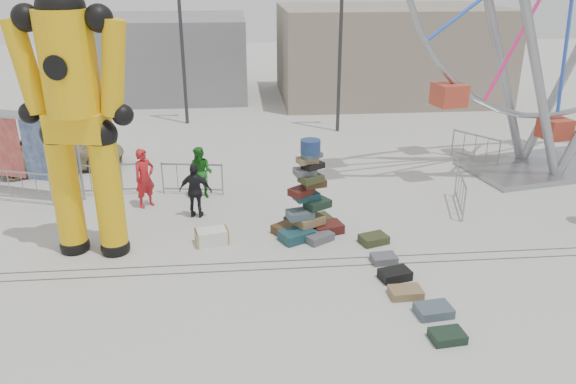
{
  "coord_description": "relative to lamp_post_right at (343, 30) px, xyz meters",
  "views": [
    {
      "loc": [
        -1.53,
        -11.73,
        7.12
      ],
      "look_at": [
        -0.28,
        2.06,
        1.49
      ],
      "focal_mm": 35.0,
      "sensor_mm": 36.0,
      "label": 1
    }
  ],
  "objects": [
    {
      "name": "lamp_post_left",
      "position": [
        -7.0,
        2.0,
        0.0
      ],
      "size": [
        1.41,
        0.25,
        8.0
      ],
      "color": "#2D2D30",
      "rests_on": "ground"
    },
    {
      "name": "track_line_near",
      "position": [
        -3.09,
        -12.4,
        -4.48
      ],
      "size": [
        40.0,
        0.04,
        0.01
      ],
      "primitive_type": "cube",
      "color": "#47443F",
      "rests_on": "ground"
    },
    {
      "name": "suitcase_tower",
      "position": [
        -2.76,
        -10.43,
        -3.7
      ],
      "size": [
        2.13,
        1.86,
        2.78
      ],
      "rotation": [
        0.0,
        0.0,
        0.41
      ],
      "color": "#18414A",
      "rests_on": "ground"
    },
    {
      "name": "building_right",
      "position": [
        3.91,
        7.0,
        -1.98
      ],
      "size": [
        12.0,
        8.0,
        5.0
      ],
      "primitive_type": "cube",
      "color": "gray",
      "rests_on": "ground"
    },
    {
      "name": "track_line_far",
      "position": [
        -3.09,
        -12.0,
        -4.48
      ],
      "size": [
        40.0,
        0.04,
        0.01
      ],
      "primitive_type": "cube",
      "color": "#47443F",
      "rests_on": "ground"
    },
    {
      "name": "barricade_wheel_back",
      "position": [
        4.45,
        -4.77,
        -3.93
      ],
      "size": [
        1.26,
        1.68,
        1.1
      ],
      "primitive_type": null,
      "rotation": [
        0.0,
        0.0,
        -0.94
      ],
      "color": "gray",
      "rests_on": "ground"
    },
    {
      "name": "row_case_3",
      "position": [
        -0.91,
        -13.9,
        -4.38
      ],
      "size": [
        0.77,
        0.53,
        0.2
      ],
      "primitive_type": "cube",
      "rotation": [
        0.0,
        0.0,
        0.05
      ],
      "color": "olive",
      "rests_on": "ground"
    },
    {
      "name": "crash_test_dummy",
      "position": [
        -8.55,
        -11.0,
        -0.5
      ],
      "size": [
        3.01,
        1.32,
        7.55
      ],
      "rotation": [
        0.0,
        0.0,
        -0.18
      ],
      "color": "black",
      "rests_on": "ground"
    },
    {
      "name": "parked_suv",
      "position": [
        -11.28,
        -4.1,
        -3.86
      ],
      "size": [
        4.85,
        3.02,
        1.25
      ],
      "primitive_type": "imported",
      "rotation": [
        0.0,
        0.0,
        1.79
      ],
      "color": "#92855E",
      "rests_on": "ground"
    },
    {
      "name": "pedestrian_green",
      "position": [
        -5.91,
        -7.45,
        -3.63
      ],
      "size": [
        1.0,
        0.89,
        1.7
      ],
      "primitive_type": "imported",
      "rotation": [
        0.0,
        0.0,
        -0.34
      ],
      "color": "#1A6A1B",
      "rests_on": "ground"
    },
    {
      "name": "barricade_dummy_c",
      "position": [
        -6.21,
        -7.18,
        -3.93
      ],
      "size": [
        1.99,
        0.4,
        1.1
      ],
      "primitive_type": null,
      "rotation": [
        0.0,
        0.0,
        -0.15
      ],
      "color": "gray",
      "rests_on": "ground"
    },
    {
      "name": "pedestrian_red",
      "position": [
        -7.6,
        -8.05,
        -3.53
      ],
      "size": [
        0.82,
        0.8,
        1.89
      ],
      "primitive_type": "imported",
      "rotation": [
        0.0,
        0.0,
        0.72
      ],
      "color": "#AF191E",
      "rests_on": "ground"
    },
    {
      "name": "lamp_post_right",
      "position": [
        0.0,
        0.0,
        0.0
      ],
      "size": [
        1.41,
        0.25,
        8.0
      ],
      "color": "#2D2D30",
      "rests_on": "ground"
    },
    {
      "name": "building_left",
      "position": [
        -9.09,
        9.0,
        -2.28
      ],
      "size": [
        10.0,
        8.0,
        4.4
      ],
      "primitive_type": "cube",
      "color": "gray",
      "rests_on": "ground"
    },
    {
      "name": "barricade_wheel_front",
      "position": [
        2.17,
        -9.13,
        -3.93
      ],
      "size": [
        0.59,
        1.96,
        1.1
      ],
      "primitive_type": null,
      "rotation": [
        0.0,
        0.0,
        1.32
      ],
      "color": "gray",
      "rests_on": "ground"
    },
    {
      "name": "ground",
      "position": [
        -3.09,
        -13.0,
        -4.48
      ],
      "size": [
        90.0,
        90.0,
        0.0
      ],
      "primitive_type": "plane",
      "color": "#9E9E99",
      "rests_on": "ground"
    },
    {
      "name": "row_case_5",
      "position": [
        -0.53,
        -15.59,
        -4.38
      ],
      "size": [
        0.74,
        0.56,
        0.2
      ],
      "primitive_type": "cube",
      "rotation": [
        0.0,
        0.0,
        0.1
      ],
      "color": "black",
      "rests_on": "ground"
    },
    {
      "name": "row_case_2",
      "position": [
        -0.96,
        -13.12,
        -4.36
      ],
      "size": [
        0.84,
        0.65,
        0.23
      ],
      "primitive_type": "cube",
      "rotation": [
        0.0,
        0.0,
        0.25
      ],
      "color": "black",
      "rests_on": "ground"
    },
    {
      "name": "steamer_trunk",
      "position": [
        -5.46,
        -10.83,
        -4.28
      ],
      "size": [
        0.96,
        0.68,
        0.41
      ],
      "primitive_type": "cube",
      "rotation": [
        0.0,
        0.0,
        0.21
      ],
      "color": "silver",
      "rests_on": "ground"
    },
    {
      "name": "banner_scaffold",
      "position": [
        -11.55,
        -6.92,
        -2.37
      ],
      "size": [
        3.86,
        1.99,
        2.81
      ],
      "rotation": [
        0.0,
        0.0,
        -0.37
      ],
      "color": "gray",
      "rests_on": "ground"
    },
    {
      "name": "row_case_0",
      "position": [
        -1.03,
        -11.2,
        -4.37
      ],
      "size": [
        0.87,
        0.73,
        0.23
      ],
      "primitive_type": "cube",
      "rotation": [
        0.0,
        0.0,
        0.32
      ],
      "color": "#343B1D",
      "rests_on": "ground"
    },
    {
      "name": "row_case_4",
      "position": [
        -0.51,
        -14.68,
        -4.38
      ],
      "size": [
        0.83,
        0.64,
        0.21
      ],
      "primitive_type": "cube",
      "rotation": [
        0.0,
        0.0,
        0.12
      ],
      "color": "#455763",
      "rests_on": "ground"
    },
    {
      "name": "barricade_dummy_b",
      "position": [
        -9.03,
        -6.99,
        -3.93
      ],
      "size": [
        2.0,
        0.17,
        1.1
      ],
      "primitive_type": null,
      "rotation": [
        0.0,
        0.0,
        0.04
      ],
      "color": "gray",
      "rests_on": "ground"
    },
    {
      "name": "pedestrian_black",
      "position": [
        -5.98,
        -9.01,
        -3.63
      ],
      "size": [
        1.05,
        0.59,
        1.7
      ],
      "primitive_type": "imported",
      "rotation": [
        0.0,
        0.0,
        2.96
      ],
      "color": "black",
      "rests_on": "ground"
    },
    {
      "name": "row_case_1",
      "position": [
        -1.02,
        -12.28,
        -4.38
      ],
      "size": [
        0.67,
        0.53,
        0.19
      ],
      "primitive_type": "cube",
      "rotation": [
        0.0,
        0.0,
        0.09
      ],
      "color": "#56585E",
      "rests_on": "ground"
    },
    {
      "name": "barricade_dummy_a",
      "position": [
        -11.55,
        -7.43,
        -3.93
      ],
      "size": [
        1.94,
        0.7,
        1.1
      ],
      "primitive_type": null,
      "rotation": [
        0.0,
        0.0,
        -0.31
      ],
      "color": "gray",
      "rests_on": "ground"
    }
  ]
}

